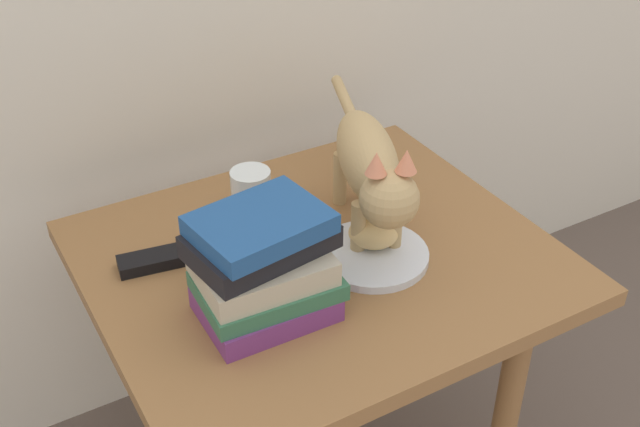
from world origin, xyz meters
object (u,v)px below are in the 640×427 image
object	(u,v)px
side_table	(320,293)
candle_jar	(251,195)
cat	(371,166)
tv_remote	(166,258)
book_stack	(263,266)
bread_roll	(373,233)
plate	(372,255)

from	to	relation	value
side_table	candle_jar	bearing A→B (deg)	104.91
side_table	cat	xyz separation A→B (m)	(0.10, 0.01, 0.21)
side_table	tv_remote	bearing A→B (deg)	155.43
cat	candle_jar	distance (m)	0.23
book_stack	tv_remote	bearing A→B (deg)	115.43
cat	book_stack	bearing A→B (deg)	-159.65
side_table	bread_roll	distance (m)	0.15
plate	book_stack	bearing A→B (deg)	-172.44
book_stack	tv_remote	world-z (taller)	book_stack
bread_roll	cat	distance (m)	0.11
plate	candle_jar	xyz separation A→B (m)	(-0.11, 0.21, 0.03)
side_table	cat	bearing A→B (deg)	5.30
side_table	cat	world-z (taller)	cat
side_table	candle_jar	distance (m)	0.21
cat	candle_jar	bearing A→B (deg)	132.87
side_table	candle_jar	xyz separation A→B (m)	(-0.04, 0.16, 0.12)
cat	book_stack	distance (m)	0.26
side_table	tv_remote	world-z (taller)	tv_remote
candle_jar	tv_remote	world-z (taller)	candle_jar
side_table	plate	size ratio (longest dim) A/B	3.98
bread_roll	tv_remote	xyz separation A→B (m)	(-0.30, 0.14, -0.03)
plate	cat	world-z (taller)	cat
cat	tv_remote	world-z (taller)	cat
cat	tv_remote	size ratio (longest dim) A/B	3.03
side_table	book_stack	xyz separation A→B (m)	(-0.14, -0.08, 0.16)
cat	book_stack	world-z (taller)	cat
plate	book_stack	size ratio (longest dim) A/B	0.85
plate	bread_roll	distance (m)	0.04
plate	candle_jar	distance (m)	0.24
book_stack	side_table	bearing A→B (deg)	29.67
side_table	cat	size ratio (longest dim) A/B	1.60
candle_jar	tv_remote	bearing A→B (deg)	-161.86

